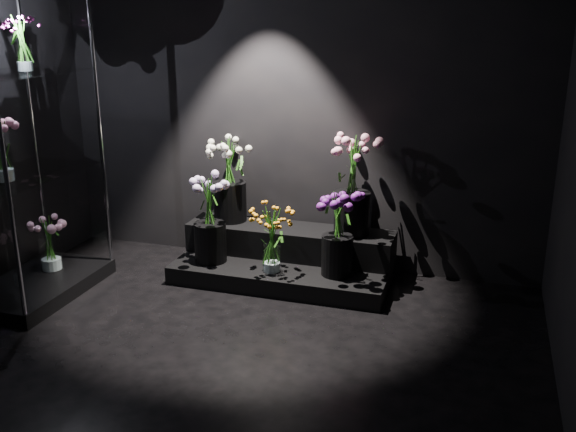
% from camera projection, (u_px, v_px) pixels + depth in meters
% --- Properties ---
extents(floor, '(4.00, 4.00, 0.00)m').
position_uv_depth(floor, '(193.00, 382.00, 3.70)').
color(floor, black).
rests_on(floor, ground).
extents(wall_back, '(4.00, 0.00, 4.00)m').
position_uv_depth(wall_back, '(294.00, 96.00, 5.09)').
color(wall_back, black).
rests_on(wall_back, floor).
extents(display_riser, '(1.69, 0.75, 0.38)m').
position_uv_depth(display_riser, '(286.00, 257.00, 5.15)').
color(display_riser, black).
rests_on(display_riser, floor).
extents(display_case, '(0.65, 1.09, 2.40)m').
position_uv_depth(display_case, '(19.00, 137.00, 4.51)').
color(display_case, black).
rests_on(display_case, floor).
extents(bouquet_orange_bells, '(0.28, 0.28, 0.50)m').
position_uv_depth(bouquet_orange_bells, '(272.00, 240.00, 4.84)').
color(bouquet_orange_bells, white).
rests_on(bouquet_orange_bells, display_riser).
extents(bouquet_lilac, '(0.37, 0.37, 0.69)m').
position_uv_depth(bouquet_lilac, '(209.00, 215.00, 5.00)').
color(bouquet_lilac, black).
rests_on(bouquet_lilac, display_riser).
extents(bouquet_purple, '(0.36, 0.36, 0.66)m').
position_uv_depth(bouquet_purple, '(338.00, 228.00, 4.74)').
color(bouquet_purple, black).
rests_on(bouquet_purple, display_riser).
extents(bouquet_cream_roses, '(0.47, 0.47, 0.69)m').
position_uv_depth(bouquet_cream_roses, '(229.00, 175.00, 5.24)').
color(bouquet_cream_roses, black).
rests_on(bouquet_cream_roses, display_riser).
extents(bouquet_pink_roses, '(0.47, 0.47, 0.77)m').
position_uv_depth(bouquet_pink_roses, '(353.00, 180.00, 4.91)').
color(bouquet_pink_roses, black).
rests_on(bouquet_pink_roses, display_riser).
extents(bouquet_case_pink, '(0.37, 0.37, 0.41)m').
position_uv_depth(bouquet_case_pink, '(1.00, 149.00, 4.32)').
color(bouquet_case_pink, white).
rests_on(bouquet_case_pink, display_case).
extents(bouquet_case_magenta, '(0.23, 0.23, 0.39)m').
position_uv_depth(bouquet_case_magenta, '(22.00, 41.00, 4.41)').
color(bouquet_case_magenta, white).
rests_on(bouquet_case_magenta, display_case).
extents(bouquet_case_base_pink, '(0.36, 0.36, 0.44)m').
position_uv_depth(bouquet_case_base_pink, '(49.00, 241.00, 4.96)').
color(bouquet_case_base_pink, white).
rests_on(bouquet_case_base_pink, display_case).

